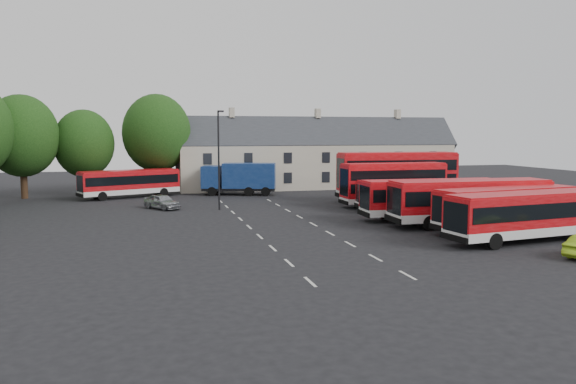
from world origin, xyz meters
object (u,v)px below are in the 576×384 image
box_truck (240,177)px  lamppost (219,157)px  bus_row_a (527,212)px  silver_car (162,202)px  bus_dd_south (393,182)px

box_truck → lamppost: bearing=-92.2°
bus_row_a → box_truck: 34.46m
bus_row_a → box_truck: (-13.29, 31.79, 0.10)m
box_truck → lamppost: (-3.84, -11.80, 2.79)m
silver_car → lamppost: bearing=-54.6°
bus_dd_south → silver_car: bearing=168.8°
bus_dd_south → box_truck: bearing=131.1°
bus_dd_south → box_truck: 18.37m
silver_car → lamppost: lamppost is taller
bus_dd_south → lamppost: 16.65m
silver_car → lamppost: size_ratio=0.45×
bus_row_a → lamppost: 26.48m
box_truck → silver_car: (-8.89, -9.92, -1.32)m
box_truck → lamppost: 12.72m
bus_dd_south → lamppost: lamppost is taller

